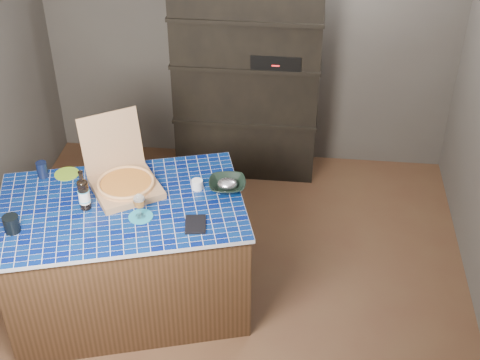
# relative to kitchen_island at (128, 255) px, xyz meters

# --- Properties ---
(room) EXTENTS (3.50, 3.50, 3.50)m
(room) POSITION_rel_kitchen_island_xyz_m (0.62, 0.23, 0.83)
(room) COLOR brown
(room) RESTS_ON ground
(shelving_unit) EXTENTS (1.20, 0.41, 1.80)m
(shelving_unit) POSITION_rel_kitchen_island_xyz_m (0.62, 1.76, 0.48)
(shelving_unit) COLOR black
(shelving_unit) RESTS_ON floor
(kitchen_island) EXTENTS (1.75, 1.36, 0.84)m
(kitchen_island) POSITION_rel_kitchen_island_xyz_m (0.00, 0.00, 0.00)
(kitchen_island) COLOR #442B1B
(kitchen_island) RESTS_ON floor
(pizza_box) EXTENTS (0.60, 0.63, 0.44)m
(pizza_box) POSITION_rel_kitchen_island_xyz_m (-0.02, 0.17, 0.48)
(pizza_box) COLOR #9C7650
(pizza_box) RESTS_ON kitchen_island
(mead_bottle) EXTENTS (0.07, 0.07, 0.28)m
(mead_bottle) POSITION_rel_kitchen_island_xyz_m (-0.21, -0.06, 0.53)
(mead_bottle) COLOR black
(mead_bottle) RESTS_ON kitchen_island
(teal_trivet) EXTENTS (0.15, 0.15, 0.01)m
(teal_trivet) POSITION_rel_kitchen_island_xyz_m (0.15, -0.11, 0.42)
(teal_trivet) COLOR teal
(teal_trivet) RESTS_ON kitchen_island
(wine_glass) EXTENTS (0.07, 0.07, 0.17)m
(wine_glass) POSITION_rel_kitchen_island_xyz_m (0.15, -0.11, 0.54)
(wine_glass) COLOR white
(wine_glass) RESTS_ON teal_trivet
(tumbler) EXTENTS (0.10, 0.10, 0.11)m
(tumbler) POSITION_rel_kitchen_island_xyz_m (-0.58, -0.32, 0.47)
(tumbler) COLOR black
(tumbler) RESTS_ON kitchen_island
(dvd_case) EXTENTS (0.15, 0.19, 0.01)m
(dvd_case) POSITION_rel_kitchen_island_xyz_m (0.50, -0.15, 0.43)
(dvd_case) COLOR black
(dvd_case) RESTS_ON kitchen_island
(bowl) EXTENTS (0.27, 0.27, 0.06)m
(bowl) POSITION_rel_kitchen_island_xyz_m (0.65, 0.24, 0.45)
(bowl) COLOR black
(bowl) RESTS_ON kitchen_island
(foil_contents) EXTENTS (0.13, 0.11, 0.06)m
(foil_contents) POSITION_rel_kitchen_island_xyz_m (0.65, 0.24, 0.46)
(foil_contents) COLOR silver
(foil_contents) RESTS_ON bowl
(white_jar) EXTENTS (0.07, 0.07, 0.06)m
(white_jar) POSITION_rel_kitchen_island_xyz_m (0.45, 0.23, 0.45)
(white_jar) COLOR silver
(white_jar) RESTS_ON kitchen_island
(navy_cup) EXTENTS (0.07, 0.07, 0.11)m
(navy_cup) POSITION_rel_kitchen_island_xyz_m (-0.60, 0.25, 0.48)
(navy_cup) COLOR black
(navy_cup) RESTS_ON kitchen_island
(green_trivet) EXTENTS (0.17, 0.17, 0.01)m
(green_trivet) POSITION_rel_kitchen_island_xyz_m (-0.45, 0.29, 0.42)
(green_trivet) COLOR olive
(green_trivet) RESTS_ON kitchen_island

